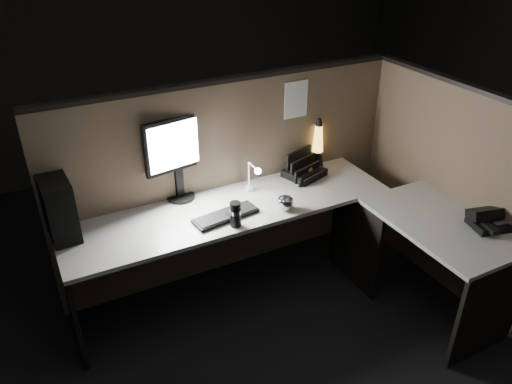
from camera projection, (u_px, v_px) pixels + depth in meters
name	position (u px, v px, depth m)	size (l,w,h in m)	color
floor	(291.00, 335.00, 3.37)	(6.00, 6.00, 0.00)	black
room_shell	(302.00, 107.00, 2.58)	(6.00, 6.00, 6.00)	silver
partition_back	(231.00, 180.00, 3.72)	(2.66, 0.06, 1.50)	brown
partition_right	(445.00, 188.00, 3.61)	(0.06, 1.66, 1.50)	brown
desk	(297.00, 238.00, 3.36)	(2.60, 1.60, 0.73)	#B3B0A9
pc_tower	(58.00, 206.00, 3.06)	(0.17, 0.37, 0.39)	black
monitor	(176.00, 151.00, 3.37)	(0.46, 0.20, 0.60)	black
keyboard	(226.00, 216.00, 3.31)	(0.45, 0.15, 0.02)	black
mouse	(228.00, 215.00, 3.30)	(0.08, 0.06, 0.03)	black
clip_lamp	(253.00, 177.00, 3.51)	(0.05, 0.19, 0.24)	white
organizer	(303.00, 170.00, 3.81)	(0.34, 0.31, 0.21)	black
lava_lamp	(318.00, 146.00, 3.90)	(0.11, 0.11, 0.40)	black
travel_mug	(235.00, 214.00, 3.18)	(0.08, 0.08, 0.17)	black
steel_mug	(285.00, 204.00, 3.37)	(0.11, 0.11, 0.09)	#B4B3BB
figurine	(308.00, 170.00, 3.79)	(0.06, 0.06, 0.06)	orange
pinned_paper	(296.00, 100.00, 3.64)	(0.19, 0.00, 0.28)	white
desk_phone	(487.00, 220.00, 3.19)	(0.26, 0.26, 0.13)	black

